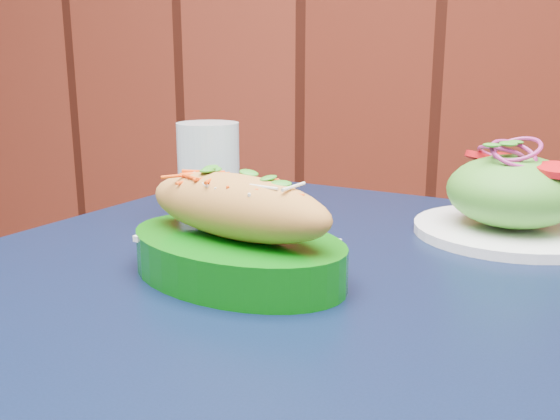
% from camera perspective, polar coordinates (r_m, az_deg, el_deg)
% --- Properties ---
extents(cafe_table, '(0.95, 0.95, 0.75)m').
position_cam_1_polar(cafe_table, '(0.69, 3.95, -12.33)').
color(cafe_table, black).
rests_on(cafe_table, ground).
extents(banh_mi_basket, '(0.29, 0.24, 0.11)m').
position_cam_1_polar(banh_mi_basket, '(0.62, -4.01, -2.20)').
color(banh_mi_basket, '#075E0A').
rests_on(banh_mi_basket, cafe_table).
extents(salad_plate, '(0.24, 0.24, 0.12)m').
position_cam_1_polar(salad_plate, '(0.82, 20.51, 1.01)').
color(salad_plate, white).
rests_on(salad_plate, cafe_table).
extents(water_glass, '(0.08, 0.08, 0.13)m').
position_cam_1_polar(water_glass, '(0.84, -6.53, 3.40)').
color(water_glass, silver).
rests_on(water_glass, cafe_table).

